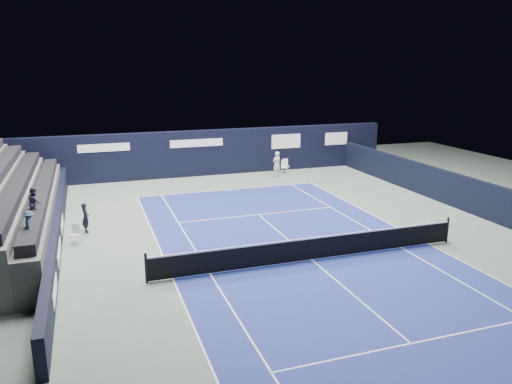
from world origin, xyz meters
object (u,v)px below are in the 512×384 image
at_px(folding_chair_back_a, 284,165).
at_px(tennis_player, 277,164).
at_px(folding_chair_back_b, 286,165).
at_px(line_judge_chair, 75,233).
at_px(tennis_net, 312,248).

bearing_deg(folding_chair_back_a, tennis_player, -118.91).
relative_size(folding_chair_back_b, line_judge_chair, 1.15).
xyz_separation_m(folding_chair_back_b, tennis_net, (-5.23, -15.57, -0.03)).
bearing_deg(tennis_player, folding_chair_back_a, 42.86).
relative_size(folding_chair_back_a, tennis_net, 0.07).
bearing_deg(folding_chair_back_a, tennis_net, -89.87).
bearing_deg(line_judge_chair, folding_chair_back_b, 61.78).
distance_m(folding_chair_back_a, tennis_player, 1.20).
relative_size(line_judge_chair, tennis_player, 0.48).
height_order(tennis_net, tennis_player, tennis_player).
height_order(folding_chair_back_a, folding_chair_back_b, folding_chair_back_b).
relative_size(folding_chair_back_a, line_judge_chair, 1.11).
bearing_deg(folding_chair_back_b, folding_chair_back_a, -124.49).
xyz_separation_m(folding_chair_back_a, tennis_player, (-0.86, -0.80, 0.25)).
bearing_deg(folding_chair_back_a, folding_chair_back_b, 71.44).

